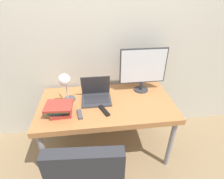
# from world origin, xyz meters

# --- Properties ---
(ground_plane) EXTENTS (12.00, 12.00, 0.00)m
(ground_plane) POSITION_xyz_m (0.00, 0.00, 0.00)
(ground_plane) COLOR #937A56
(wall_back) EXTENTS (8.00, 0.05, 2.60)m
(wall_back) POSITION_xyz_m (0.00, 0.81, 1.30)
(wall_back) COLOR beige
(wall_back) RESTS_ON ground_plane
(desk) EXTENTS (1.43, 0.75, 0.71)m
(desk) POSITION_xyz_m (0.00, 0.37, 0.65)
(desk) COLOR #B77542
(desk) RESTS_ON ground_plane
(laptop) EXTENTS (0.31, 0.26, 0.26)m
(laptop) POSITION_xyz_m (-0.10, 0.45, 0.77)
(laptop) COLOR #38383D
(laptop) RESTS_ON desk
(monitor) EXTENTS (0.52, 0.17, 0.51)m
(monitor) POSITION_xyz_m (0.43, 0.58, 1.00)
(monitor) COLOR #333338
(monitor) RESTS_ON desk
(desk_lamp) EXTENTS (0.12, 0.26, 0.38)m
(desk_lamp) POSITION_xyz_m (-0.39, 0.36, 0.99)
(desk_lamp) COLOR #4C4C51
(desk_lamp) RESTS_ON desk
(book_stack) EXTENTS (0.27, 0.22, 0.11)m
(book_stack) POSITION_xyz_m (-0.46, 0.24, 0.78)
(book_stack) COLOR #B2382D
(book_stack) RESTS_ON desk
(tv_remote) EXTENTS (0.06, 0.14, 0.02)m
(tv_remote) POSITION_xyz_m (-0.27, 0.20, 0.72)
(tv_remote) COLOR #4C4C51
(tv_remote) RESTS_ON desk
(media_remote) EXTENTS (0.11, 0.18, 0.02)m
(media_remote) POSITION_xyz_m (-0.04, 0.22, 0.72)
(media_remote) COLOR black
(media_remote) RESTS_ON desk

